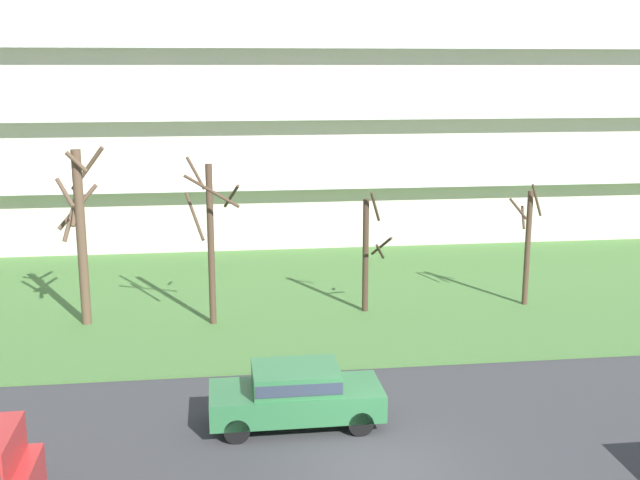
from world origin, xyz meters
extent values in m
plane|color=#38383A|center=(0.00, 0.00, 0.00)|extent=(160.00, 160.00, 0.00)
cube|color=#477238|center=(0.00, 14.00, 0.04)|extent=(80.00, 16.00, 0.08)
cube|color=beige|center=(0.00, 28.77, 6.65)|extent=(51.90, 13.55, 13.31)
cube|color=silver|center=(0.00, 21.55, 3.33)|extent=(49.83, 0.90, 0.24)
cube|color=silver|center=(0.00, 21.55, 6.65)|extent=(49.83, 0.90, 0.24)
cube|color=silver|center=(0.00, 21.55, 9.98)|extent=(49.83, 0.90, 0.24)
cylinder|color=brown|center=(-8.24, 11.34, 3.14)|extent=(0.34, 0.34, 6.27)
cylinder|color=brown|center=(-8.62, 11.03, 4.84)|extent=(0.79, 0.93, 0.96)
cylinder|color=brown|center=(-8.41, 12.00, 4.18)|extent=(1.47, 0.52, 1.61)
cylinder|color=brown|center=(-8.18, 11.04, 5.89)|extent=(0.74, 0.28, 0.76)
cylinder|color=brown|center=(-8.57, 11.56, 3.93)|extent=(0.64, 0.87, 1.71)
cylinder|color=brown|center=(-8.43, 11.38, 4.01)|extent=(0.26, 0.54, 0.81)
cylinder|color=brown|center=(-7.98, 11.92, 5.55)|extent=(1.33, 0.71, 1.60)
cylinder|color=#4C3828|center=(-3.77, 10.79, 2.89)|extent=(0.23, 0.23, 5.78)
cylinder|color=#4C3828|center=(-4.29, 10.51, 4.03)|extent=(0.69, 1.17, 1.52)
cylinder|color=#4C3828|center=(-4.21, 10.51, 5.51)|extent=(0.69, 0.99, 1.03)
cylinder|color=#4C3828|center=(-3.68, 9.90, 4.97)|extent=(1.85, 0.30, 1.21)
cylinder|color=#4C3828|center=(-3.02, 11.02, 4.61)|extent=(0.56, 1.59, 1.05)
cylinder|color=#423023|center=(1.86, 11.53, 2.16)|extent=(0.22, 0.22, 4.32)
cylinder|color=#423023|center=(2.15, 11.32, 4.06)|extent=(0.54, 0.71, 1.17)
cylinder|color=#423023|center=(2.36, 11.30, 2.40)|extent=(0.57, 1.08, 0.79)
cylinder|color=#423023|center=(2.50, 11.75, 2.50)|extent=(0.56, 1.37, 0.96)
cylinder|color=#4C3828|center=(8.11, 11.56, 2.24)|extent=(0.21, 0.21, 4.48)
cylinder|color=#4C3828|center=(7.60, 11.44, 3.85)|extent=(0.34, 1.09, 0.65)
cylinder|color=#4C3828|center=(8.26, 11.31, 4.18)|extent=(0.62, 0.41, 1.26)
cylinder|color=#4C3828|center=(7.88, 11.59, 3.48)|extent=(0.17, 0.56, 0.82)
cube|color=#2D6B3D|center=(-1.63, 2.50, 0.67)|extent=(4.41, 1.82, 0.70)
cube|color=#2D6B3D|center=(-1.63, 2.50, 1.29)|extent=(2.21, 1.67, 0.55)
cube|color=#2D3847|center=(-1.63, 2.50, 1.29)|extent=(2.16, 1.70, 0.30)
cylinder|color=black|center=(-3.17, 1.70, 0.32)|extent=(0.64, 0.22, 0.64)
cylinder|color=black|center=(-3.17, 3.28, 0.32)|extent=(0.64, 0.22, 0.64)
cylinder|color=black|center=(-0.09, 1.72, 0.32)|extent=(0.64, 0.22, 0.64)
cylinder|color=black|center=(-0.09, 3.30, 0.32)|extent=(0.64, 0.22, 0.64)
camera|label=1|loc=(-3.43, -16.10, 9.02)|focal=43.99mm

